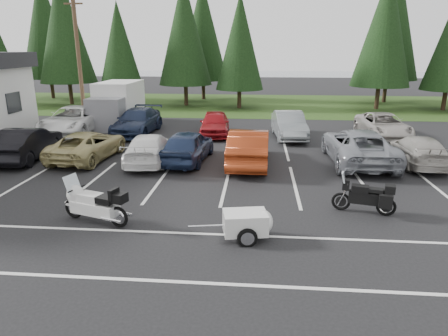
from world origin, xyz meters
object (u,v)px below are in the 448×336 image
car_near_3 (150,148)px  car_far_3 (289,125)px  car_far_2 (215,123)px  adventure_motorcycle (364,194)px  box_truck (115,105)px  car_near_7 (418,150)px  cargo_trailer (245,225)px  car_near_1 (27,143)px  car_near_4 (188,146)px  utility_pole (78,55)px  touring_motorcycle (94,200)px  car_near_2 (88,145)px  car_far_4 (383,125)px  car_near_5 (249,147)px  car_near_6 (358,146)px  car_far_0 (73,120)px  car_far_1 (137,121)px

car_near_3 → car_far_3: car_far_3 is taller
car_far_2 → adventure_motorcycle: car_far_2 is taller
box_truck → car_near_3: (4.70, -8.74, -0.78)m
car_near_3 → car_near_7: car_near_3 is taller
box_truck → cargo_trailer: bearing=-59.8°
car_near_1 → car_near_4: 7.77m
car_near_1 → car_far_2: bearing=-147.7°
car_near_1 → car_near_3: car_near_1 is taller
utility_pole → box_truck: size_ratio=1.61×
car_near_3 → touring_motorcycle: size_ratio=1.76×
car_far_3 → car_near_3: bearing=-143.9°
car_near_2 → car_far_3: 11.42m
car_near_3 → car_far_4: 14.14m
car_near_7 → adventure_motorcycle: size_ratio=2.05×
car_near_1 → touring_motorcycle: 9.13m
car_near_4 → car_near_5: car_near_5 is taller
box_truck → car_near_5: bearing=-43.0°
car_near_5 → car_far_2: car_near_5 is taller
car_near_2 → car_near_6: (12.79, 0.41, 0.12)m
car_near_3 → cargo_trailer: size_ratio=2.64×
car_near_5 → car_far_0: size_ratio=0.84×
utility_pole → car_near_2: utility_pole is taller
utility_pole → car_near_1: 9.13m
box_truck → car_far_3: (11.54, -2.79, -0.68)m
car_near_4 → car_near_3: bearing=14.7°
car_far_0 → car_far_4: (18.99, 0.51, -0.12)m
car_near_7 → car_far_0: bearing=-12.6°
car_near_3 → adventure_motorcycle: size_ratio=2.09×
car_near_5 → car_far_3: car_near_5 is taller
car_near_7 → cargo_trailer: 11.20m
car_far_1 → car_near_4: bearing=-52.6°
car_near_3 → car_far_3: bearing=-143.6°
car_near_5 → car_far_3: (2.22, 5.90, -0.06)m
car_near_5 → car_near_6: 5.09m
car_near_4 → car_far_3: (5.09, 5.65, 0.01)m
utility_pole → car_far_1: (4.21, -1.93, -3.93)m
car_near_7 → adventure_motorcycle: 7.17m
car_near_2 → car_far_0: 6.70m
car_far_0 → car_far_4: size_ratio=1.18×
car_near_6 → car_far_2: car_near_6 is taller
car_near_6 → car_far_0: (-16.17, 5.37, 0.03)m
box_truck → cargo_trailer: size_ratio=3.20×
car_near_4 → car_near_6: size_ratio=0.77×
car_near_7 → car_far_2: size_ratio=1.07×
car_near_4 → car_far_3: car_far_3 is taller
car_far_4 → car_near_2: bearing=-160.8°
adventure_motorcycle → cargo_trailer: bearing=-135.3°
car_far_0 → adventure_motorcycle: 18.84m
touring_motorcycle → car_far_1: bearing=119.5°
car_far_3 → car_far_0: bearing=174.2°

